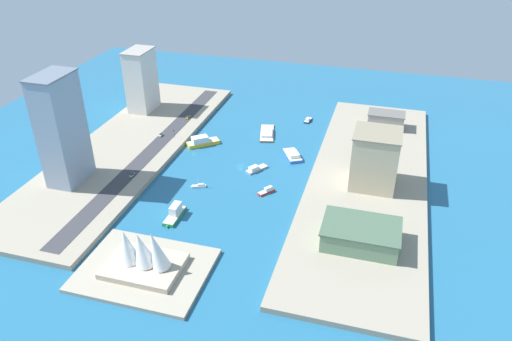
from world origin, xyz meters
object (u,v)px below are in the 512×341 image
ferry_yellow_fast (202,142)px  taxi_yellow_cab (188,117)px  yacht_sleek_gray (256,169)px  office_block_beige (375,159)px  carpark_squat_concrete (386,120)px  traffic_light_waterfront (174,132)px  sailboat_small_white (199,186)px  patrol_launch_navy (308,120)px  barge_flat_brown (267,133)px  catamaran_blue (293,155)px  tugboat_red (267,191)px  ferry_green_doubledeck (175,213)px  van_white (161,135)px  tower_tall_glass (62,130)px  hotel_broad_white (141,80)px  opera_landmark (142,255)px  terminal_long_green (361,234)px  sedan_silver (132,175)px

ferry_yellow_fast → taxi_yellow_cab: ferry_yellow_fast is taller
yacht_sleek_gray → office_block_beige: (-73.33, 1.99, 19.28)m
carpark_squat_concrete → traffic_light_waterfront: bearing=22.8°
sailboat_small_white → traffic_light_waterfront: bearing=-53.0°
patrol_launch_navy → ferry_yellow_fast: bearing=43.0°
barge_flat_brown → office_block_beige: size_ratio=0.87×
sailboat_small_white → carpark_squat_concrete: 153.51m
yacht_sleek_gray → catamaran_blue: size_ratio=0.72×
tugboat_red → office_block_beige: office_block_beige is taller
catamaran_blue → barge_flat_brown: bearing=-48.5°
ferry_yellow_fast → traffic_light_waterfront: size_ratio=3.44×
ferry_green_doubledeck → sailboat_small_white: bearing=-91.9°
tugboat_red → van_white: van_white is taller
catamaran_blue → tower_tall_glass: size_ratio=0.32×
hotel_broad_white → traffic_light_waterfront: size_ratio=7.40×
tugboat_red → hotel_broad_white: size_ratio=0.23×
tugboat_red → opera_landmark: opera_landmark is taller
taxi_yellow_cab → opera_landmark: bearing=105.9°
barge_flat_brown → opera_landmark: opera_landmark is taller
ferry_yellow_fast → van_white: (31.22, 1.13, 1.56)m
yacht_sleek_gray → carpark_squat_concrete: (-76.13, -83.52, 7.62)m
taxi_yellow_cab → traffic_light_waterfront: size_ratio=0.79×
barge_flat_brown → tower_tall_glass: tower_tall_glass is taller
sailboat_small_white → taxi_yellow_cab: 97.24m
sailboat_small_white → terminal_long_green: bearing=162.3°
barge_flat_brown → ferry_green_doubledeck: bearing=79.1°
catamaran_blue → terminal_long_green: 100.89m
tugboat_red → opera_landmark: 92.22m
ferry_green_doubledeck → terminal_long_green: size_ratio=0.53×
ferry_yellow_fast → van_white: ferry_yellow_fast is taller
taxi_yellow_cab → van_white: (6.31, 34.35, 0.06)m
barge_flat_brown → tugboat_red: bearing=104.8°
patrol_launch_navy → office_block_beige: size_ratio=0.33×
barge_flat_brown → traffic_light_waterfront: (60.45, 30.11, 6.29)m
ferry_yellow_fast → terminal_long_green: (-118.78, 85.60, 6.07)m
hotel_broad_white → van_white: 59.10m
sailboat_small_white → tugboat_red: size_ratio=1.08×
barge_flat_brown → patrol_launch_navy: size_ratio=2.64×
barge_flat_brown → tugboat_red: 79.77m
sailboat_small_white → traffic_light_waterfront: size_ratio=1.82×
terminal_long_green → patrol_launch_navy: bearing=-69.6°
tugboat_red → ferry_green_doubledeck: bearing=41.9°
sailboat_small_white → terminal_long_green: (-100.00, 32.00, 7.70)m
ferry_yellow_fast → tower_tall_glass: 97.56m
tower_tall_glass → traffic_light_waterfront: size_ratio=10.29×
yacht_sleek_gray → hotel_broad_white: size_ratio=0.32×
catamaran_blue → sedan_silver: (89.44, 57.32, 2.46)m
sailboat_small_white → sedan_silver: (42.75, 3.96, 3.11)m
ferry_yellow_fast → tugboat_red: 77.15m
catamaran_blue → ferry_green_doubledeck: bearing=61.0°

